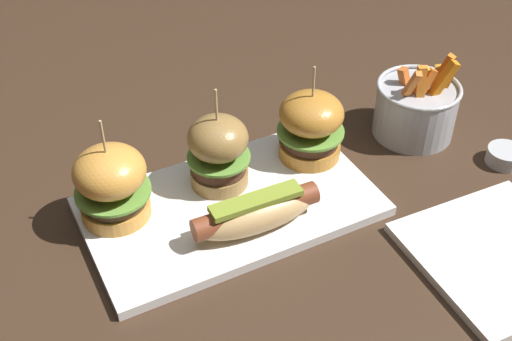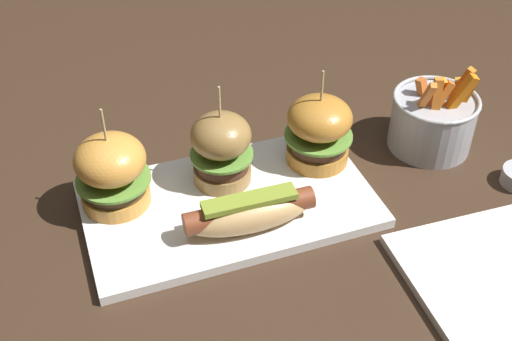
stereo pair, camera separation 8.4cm
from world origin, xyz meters
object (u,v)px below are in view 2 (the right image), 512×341
Objects in this scene: slider_left at (112,171)px; slider_right at (319,130)px; hot_dog at (250,212)px; side_plate at (496,279)px; platter_main at (229,204)px; fries_bucket at (433,120)px; slider_center at (221,148)px.

slider_left reaches higher than slider_right.
hot_dog is 0.83× the size of side_plate.
platter_main is at bearing 138.07° from side_plate.
platter_main is 0.32m from fries_bucket.
slider_center is at bearing 178.31° from slider_right.
hot_dog is at bearing -35.34° from slider_left.
platter_main is 0.07m from hot_dog.
slider_left reaches higher than platter_main.
fries_bucket is at bearing 75.40° from side_plate.
slider_right is 0.72× the size of side_plate.
slider_left is at bearing 178.57° from slider_right.
hot_dog is 0.18m from slider_left.
slider_center is at bearing 177.54° from fries_bucket.
slider_center is at bearing 132.31° from side_plate.
slider_right is (0.14, 0.10, 0.03)m from hot_dog.
slider_center reaches higher than slider_left.
side_plate is (0.25, -0.27, -0.06)m from slider_center.
slider_left is 0.14m from slider_center.
slider_center is (0.01, 0.04, 0.06)m from platter_main.
platter_main is 0.07m from slider_center.
slider_left is at bearing 178.81° from slider_center.
slider_center is (0.14, -0.00, 0.00)m from slider_left.
slider_center reaches higher than slider_right.
slider_right is (0.14, 0.04, 0.06)m from platter_main.
slider_center is at bearing 83.11° from platter_main.
slider_left is at bearing 177.94° from fries_bucket.
fries_bucket is (0.32, -0.01, -0.02)m from slider_center.
side_plate is at bearing -35.12° from slider_left.
fries_bucket is (0.46, -0.02, -0.02)m from slider_left.
slider_left is 0.72× the size of side_plate.
fries_bucket reaches higher than side_plate.
slider_right is (0.14, -0.00, -0.00)m from slider_center.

